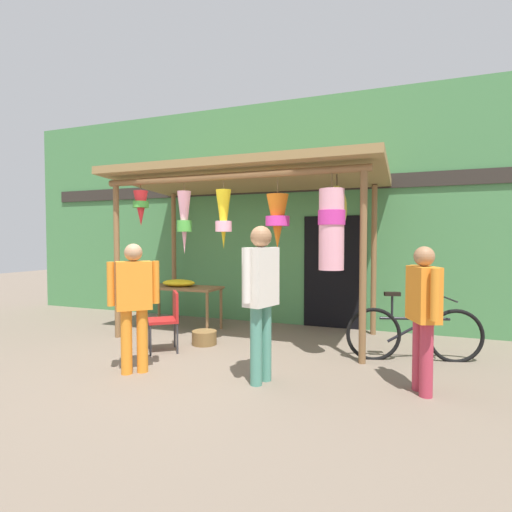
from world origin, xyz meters
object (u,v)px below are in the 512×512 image
(customer_foreground, at_px, (261,290))
(parked_bicycle, at_px, (414,334))
(display_table, at_px, (181,291))
(wicker_basket_by_table, at_px, (204,338))
(vendor_in_orange, at_px, (134,298))
(shopper_by_bananas, at_px, (423,308))
(folding_chair, at_px, (168,316))
(flower_heap_on_table, at_px, (179,283))

(customer_foreground, bearing_deg, parked_bicycle, 42.88)
(display_table, height_order, parked_bicycle, parked_bicycle)
(wicker_basket_by_table, distance_m, vendor_in_orange, 1.65)
(wicker_basket_by_table, xyz_separation_m, shopper_by_bananas, (3.01, -0.91, 0.78))
(display_table, xyz_separation_m, customer_foreground, (2.22, -1.99, 0.36))
(display_table, height_order, customer_foreground, customer_foreground)
(parked_bicycle, bearing_deg, display_table, 172.26)
(display_table, bearing_deg, parked_bicycle, -7.74)
(folding_chair, xyz_separation_m, parked_bicycle, (3.24, 0.76, -0.16))
(display_table, xyz_separation_m, folding_chair, (0.57, -1.27, -0.17))
(shopper_by_bananas, bearing_deg, display_table, 156.48)
(display_table, height_order, folding_chair, folding_chair)
(parked_bicycle, xyz_separation_m, shopper_by_bananas, (0.07, -1.17, 0.53))
(wicker_basket_by_table, bearing_deg, parked_bicycle, 5.08)
(folding_chair, relative_size, shopper_by_bananas, 0.56)
(folding_chair, height_order, customer_foreground, customer_foreground)
(display_table, bearing_deg, customer_foreground, -41.81)
(display_table, height_order, vendor_in_orange, vendor_in_orange)
(folding_chair, height_order, wicker_basket_by_table, folding_chair)
(parked_bicycle, xyz_separation_m, vendor_in_orange, (-3.09, -1.70, 0.55))
(folding_chair, xyz_separation_m, wicker_basket_by_table, (0.30, 0.50, -0.40))
(folding_chair, height_order, parked_bicycle, parked_bicycle)
(parked_bicycle, relative_size, customer_foreground, 0.98)
(flower_heap_on_table, bearing_deg, parked_bicycle, -7.65)
(vendor_in_orange, bearing_deg, shopper_by_bananas, 9.51)
(customer_foreground, bearing_deg, shopper_by_bananas, 10.35)
(folding_chair, distance_m, shopper_by_bananas, 3.36)
(parked_bicycle, height_order, vendor_in_orange, vendor_in_orange)
(wicker_basket_by_table, distance_m, customer_foreground, 2.04)
(vendor_in_orange, bearing_deg, display_table, 107.84)
(folding_chair, distance_m, vendor_in_orange, 1.03)
(parked_bicycle, distance_m, customer_foreground, 2.27)
(display_table, relative_size, parked_bicycle, 0.82)
(customer_foreground, relative_size, shopper_by_bananas, 1.14)
(display_table, bearing_deg, shopper_by_bananas, -23.52)
(wicker_basket_by_table, xyz_separation_m, customer_foreground, (1.35, -1.21, 0.92))
(flower_heap_on_table, relative_size, parked_bicycle, 0.36)
(wicker_basket_by_table, height_order, vendor_in_orange, vendor_in_orange)
(folding_chair, relative_size, wicker_basket_by_table, 2.26)
(display_table, relative_size, shopper_by_bananas, 0.92)
(display_table, bearing_deg, wicker_basket_by_table, -41.83)
(wicker_basket_by_table, relative_size, shopper_by_bananas, 0.25)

